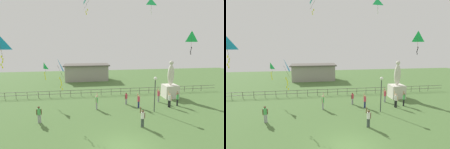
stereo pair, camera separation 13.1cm
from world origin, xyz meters
TOP-DOWN VIEW (x-y plane):
  - ground_plane at (0.00, 0.00)m, footprint 80.00×80.00m
  - statue_monument at (9.08, 11.51)m, footprint 1.91×1.91m
  - lamppost at (4.82, 6.63)m, footprint 0.36×0.36m
  - person_0 at (-1.49, 8.31)m, footprint 0.37×0.48m
  - person_1 at (6.65, 9.80)m, footprint 0.49×0.36m
  - person_2 at (2.28, 9.51)m, footprint 0.39×0.30m
  - person_3 at (8.34, 8.06)m, footprint 0.45×0.41m
  - person_4 at (2.30, 3.14)m, footprint 0.50×0.30m
  - person_5 at (-7.15, 5.49)m, footprint 0.49×0.31m
  - person_6 at (7.12, 7.68)m, footprint 0.41×0.52m
  - person_7 at (3.44, 8.06)m, footprint 0.43×0.36m
  - kite_1 at (-9.51, 4.33)m, footprint 1.17×0.49m
  - kite_3 at (-7.86, 12.15)m, footprint 0.77×0.76m
  - kite_4 at (-5.29, 5.90)m, footprint 0.84×1.00m
  - kite_5 at (6.03, 12.13)m, footprint 1.15×0.48m
  - kite_6 at (8.69, 6.56)m, footprint 1.04×0.93m
  - waterfront_railing at (-0.36, 14.00)m, footprint 36.02×0.06m
  - pavilion_building at (-2.30, 26.00)m, footprint 9.21×4.57m

SIDE VIEW (x-z plane):
  - ground_plane at x=0.00m, z-range 0.00..0.00m
  - waterfront_railing at x=-0.36m, z-range 0.15..1.10m
  - person_2 at x=2.28m, z-range 0.11..1.64m
  - person_7 at x=3.44m, z-range 0.00..1.82m
  - person_5 at x=-7.15m, z-range 0.12..1.77m
  - person_4 at x=2.30m, z-range 0.00..1.90m
  - person_1 at x=6.65m, z-range 0.00..1.91m
  - person_3 at x=8.34m, z-range 0.00..1.91m
  - person_0 at x=-1.49m, z-range 0.00..1.92m
  - person_6 at x=7.12m, z-range 0.00..2.01m
  - statue_monument at x=9.08m, z-range -1.09..4.11m
  - pavilion_building at x=-2.30m, z-range 0.03..3.33m
  - lamppost at x=4.82m, z-range 0.94..4.88m
  - kite_3 at x=-7.86m, z-range 3.45..5.74m
  - kite_4 at x=-5.29m, z-range 3.82..6.90m
  - kite_1 at x=-9.51m, z-range 6.13..8.86m
  - kite_6 at x=8.69m, z-range 6.90..9.41m
  - kite_5 at x=6.03m, z-range 11.79..13.90m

